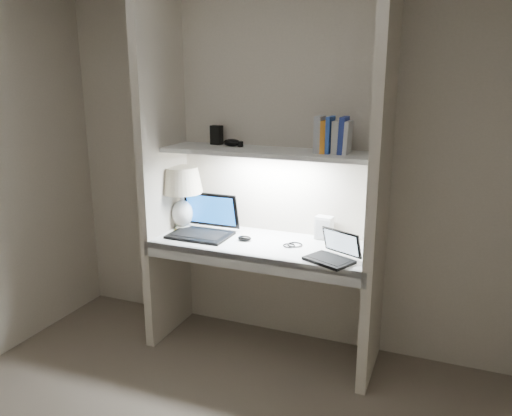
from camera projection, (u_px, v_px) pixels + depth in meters
The scene contains 17 objects.
back_wall at pixel (277, 163), 3.39m from camera, with size 3.20×0.01×2.50m, color beige.
alcove_panel_left at pixel (163, 163), 3.40m from camera, with size 0.06×0.55×2.50m, color beige.
alcove_panel_right at pixel (380, 178), 2.87m from camera, with size 0.06×0.55×2.50m, color beige.
desk at pixel (262, 245), 3.27m from camera, with size 1.40×0.55×0.04m, color white.
desk_apron at pixel (247, 263), 3.04m from camera, with size 1.46×0.03×0.10m, color silver.
shelf at pixel (268, 152), 3.20m from camera, with size 1.40×0.36×0.03m, color silver.
strip_light at pixel (268, 155), 3.20m from camera, with size 0.60×0.04×0.01m, color white.
table_lamp at pixel (181, 187), 3.49m from camera, with size 0.30×0.30×0.44m.
laptop_main at pixel (204, 225), 3.42m from camera, with size 0.41×0.35×0.27m.
laptop_netbook at pixel (333, 254), 2.93m from camera, with size 0.34×0.32×0.17m.
speaker at pixel (324, 228), 3.30m from camera, with size 0.11×0.08×0.16m, color silver.
mouse at pixel (245, 238), 3.29m from camera, with size 0.09×0.06×0.03m, color black.
cable_coil at pixel (295, 245), 3.19m from camera, with size 0.10×0.10×0.01m, color black.
sticky_note at pixel (180, 229), 3.53m from camera, with size 0.07×0.07×0.00m, color yellow.
book_row at pixel (333, 136), 3.03m from camera, with size 0.21×0.15×0.22m.
shelf_box at pixel (217, 135), 3.43m from camera, with size 0.08×0.05×0.13m, color black.
shelf_gadget at pixel (232, 143), 3.34m from camera, with size 0.12×0.08×0.05m, color black.
Camera 1 is at (1.12, -1.66, 1.81)m, focal length 35.00 mm.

